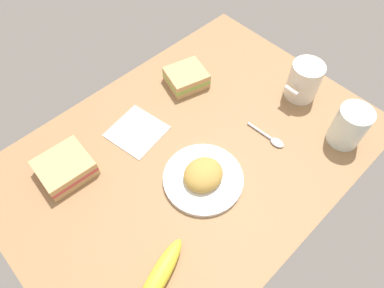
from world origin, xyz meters
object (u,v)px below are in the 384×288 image
at_px(coffee_mug_black, 304,80).
at_px(glass_of_milk, 348,128).
at_px(plate_of_food, 203,177).
at_px(paper_napkin, 137,131).
at_px(sandwich_side, 65,168).
at_px(banana, 159,276).
at_px(sandwich_main, 186,78).
at_px(spoon, 271,139).

relative_size(coffee_mug_black, glass_of_milk, 1.01).
distance_m(plate_of_food, paper_napkin, 0.21).
relative_size(sandwich_side, banana, 0.73).
bearing_deg(banana, sandwich_side, -89.71).
relative_size(banana, paper_napkin, 1.35).
bearing_deg(paper_napkin, sandwich_main, -169.99).
xyz_separation_m(sandwich_side, glass_of_milk, (-0.55, 0.39, 0.02)).
distance_m(banana, paper_napkin, 0.36).
bearing_deg(banana, paper_napkin, -121.33).
bearing_deg(coffee_mug_black, plate_of_food, 1.12).
distance_m(sandwich_main, paper_napkin, 0.21).
bearing_deg(plate_of_food, paper_napkin, -83.33).
distance_m(plate_of_food, spoon, 0.20).
height_order(coffee_mug_black, paper_napkin, coffee_mug_black).
bearing_deg(sandwich_side, paper_napkin, 174.28).
height_order(coffee_mug_black, banana, coffee_mug_black).
bearing_deg(sandwich_main, banana, 41.28).
xyz_separation_m(coffee_mug_black, glass_of_milk, (0.04, 0.16, -0.01)).
height_order(sandwich_main, glass_of_milk, glass_of_milk).
relative_size(sandwich_main, banana, 0.74).
height_order(glass_of_milk, banana, glass_of_milk).
height_order(coffee_mug_black, sandwich_main, coffee_mug_black).
bearing_deg(banana, coffee_mug_black, -169.97).
relative_size(glass_of_milk, banana, 0.63).
bearing_deg(plate_of_food, coffee_mug_black, -178.88).
xyz_separation_m(sandwich_side, paper_napkin, (-0.19, 0.02, -0.02)).
distance_m(coffee_mug_black, spoon, 0.19).
xyz_separation_m(plate_of_food, glass_of_milk, (-0.33, 0.16, 0.03)).
bearing_deg(spoon, banana, 8.39).
distance_m(coffee_mug_black, sandwich_main, 0.31).
distance_m(plate_of_food, glass_of_milk, 0.37).
distance_m(sandwich_side, spoon, 0.49).
bearing_deg(spoon, glass_of_milk, 137.22).
relative_size(plate_of_food, sandwich_main, 1.50).
height_order(plate_of_food, sandwich_main, plate_of_food).
height_order(glass_of_milk, paper_napkin, glass_of_milk).
bearing_deg(sandwich_side, glass_of_milk, 144.67).
xyz_separation_m(sandwich_main, glass_of_milk, (-0.15, 0.40, 0.02)).
bearing_deg(sandwich_side, plate_of_food, 132.84).
distance_m(coffee_mug_black, paper_napkin, 0.45).
bearing_deg(plate_of_food, banana, 24.40).
distance_m(sandwich_main, glass_of_milk, 0.43).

